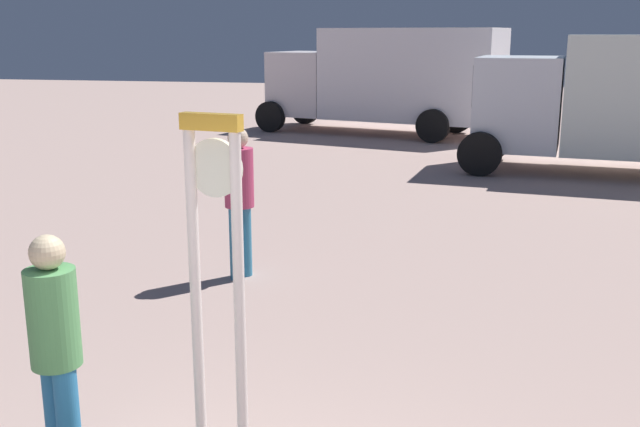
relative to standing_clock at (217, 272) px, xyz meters
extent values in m
cylinder|color=white|center=(-0.15, 0.02, -0.27)|extent=(0.07, 0.07, 2.30)
cylinder|color=white|center=(0.15, -0.03, -0.27)|extent=(0.07, 0.07, 2.30)
cube|color=gold|center=(0.00, 0.00, 0.92)|extent=(0.40, 0.15, 0.10)
cylinder|color=white|center=(0.00, 0.02, 0.65)|extent=(0.36, 0.10, 0.36)
cube|color=black|center=(0.01, 0.05, 0.65)|extent=(0.08, 0.03, 0.04)
cube|color=black|center=(0.01, 0.05, 0.65)|extent=(0.13, 0.03, 0.08)
cylinder|color=teal|center=(-1.08, -0.17, -1.02)|extent=(0.15, 0.15, 0.80)
cylinder|color=teal|center=(-0.95, -0.25, -1.02)|extent=(0.15, 0.15, 0.80)
cylinder|color=#539556|center=(-1.01, -0.21, -0.30)|extent=(0.32, 0.32, 0.64)
sphere|color=beige|center=(-1.01, -0.21, 0.12)|extent=(0.22, 0.22, 0.22)
cylinder|color=teal|center=(-1.18, 3.86, -0.99)|extent=(0.16, 0.16, 0.87)
cylinder|color=teal|center=(-1.13, 4.02, -0.99)|extent=(0.16, 0.16, 0.87)
cylinder|color=#BD3B61|center=(-1.15, 3.94, -0.20)|extent=(0.35, 0.35, 0.69)
sphere|color=beige|center=(-1.15, 3.94, 0.26)|extent=(0.24, 0.24, 0.24)
cube|color=silver|center=(2.39, 12.18, -0.01)|extent=(1.96, 2.22, 1.93)
cube|color=black|center=(1.53, 12.29, 0.38)|extent=(0.24, 1.69, 0.85)
cylinder|color=black|center=(1.90, 13.33, -0.97)|extent=(0.92, 0.36, 0.90)
cylinder|color=black|center=(1.63, 11.18, -0.97)|extent=(0.92, 0.36, 0.90)
cube|color=white|center=(-0.31, 17.08, 0.30)|extent=(5.33, 3.37, 2.55)
cube|color=silver|center=(-3.58, 17.91, -0.04)|extent=(2.17, 2.46, 1.87)
cube|color=black|center=(-4.41, 18.12, 0.34)|extent=(0.47, 1.73, 0.82)
cylinder|color=black|center=(-3.91, 19.16, -0.97)|extent=(0.93, 0.46, 0.90)
cylinder|color=black|center=(-4.47, 16.97, -0.97)|extent=(0.93, 0.46, 0.90)
cylinder|color=black|center=(0.95, 17.93, -0.97)|extent=(0.93, 0.46, 0.90)
cylinder|color=black|center=(0.40, 15.74, -0.97)|extent=(0.93, 0.46, 0.90)
camera|label=1|loc=(1.52, -4.07, 1.43)|focal=41.19mm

